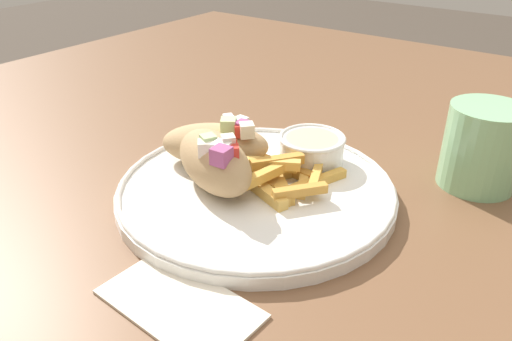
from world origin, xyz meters
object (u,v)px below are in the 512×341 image
at_px(plate, 256,189).
at_px(water_glass, 481,151).
at_px(sauce_ramekin, 312,148).
at_px(pita_sandwich_near, 215,161).
at_px(fries_pile, 283,176).
at_px(pita_sandwich_far, 216,144).

bearing_deg(plate, water_glass, 42.61).
xyz_separation_m(plate, sauce_ramekin, (0.02, 0.09, 0.02)).
relative_size(pita_sandwich_near, fries_pile, 1.03).
xyz_separation_m(pita_sandwich_near, water_glass, (0.23, 0.20, -0.00)).
relative_size(plate, water_glass, 3.20).
xyz_separation_m(plate, fries_pile, (0.02, 0.02, 0.02)).
height_order(plate, fries_pile, fries_pile).
distance_m(plate, pita_sandwich_far, 0.08).
bearing_deg(sauce_ramekin, fries_pile, -88.46).
relative_size(pita_sandwich_far, water_glass, 1.50).
distance_m(pita_sandwich_near, fries_pile, 0.08).
bearing_deg(water_glass, fries_pile, -137.52).
bearing_deg(water_glass, plate, -137.39).
bearing_deg(plate, fries_pile, 43.57).
bearing_deg(fries_pile, water_glass, 42.48).
bearing_deg(pita_sandwich_near, sauce_ramekin, 87.04).
xyz_separation_m(fries_pile, sauce_ramekin, (-0.00, 0.06, 0.01)).
bearing_deg(sauce_ramekin, water_glass, 27.75).
relative_size(fries_pile, sauce_ramekin, 1.67).
distance_m(pita_sandwich_near, pita_sandwich_far, 0.06).
relative_size(fries_pile, water_glass, 1.38).
distance_m(plate, pita_sandwich_near, 0.06).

